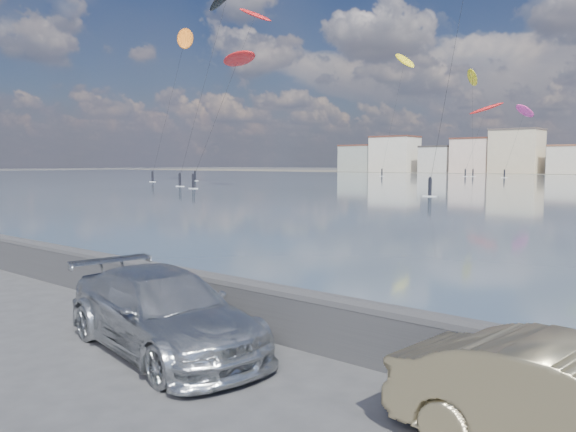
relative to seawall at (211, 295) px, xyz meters
name	(u,v)px	position (x,y,z in m)	size (l,w,h in m)	color
ground	(94,357)	(0.00, -2.70, -0.58)	(700.00, 700.00, 0.00)	#333335
seawall	(211,295)	(0.00, 0.00, 0.00)	(400.00, 0.36, 1.08)	#28282B
car_silver	(163,311)	(0.63, -1.71, 0.13)	(1.98, 4.87, 1.41)	#B7BBBF
kitesurfer_7	(254,18)	(-71.11, 77.90, 31.96)	(7.36, 17.52, 35.44)	red
kitesurfer_8	(404,62)	(-66.85, 133.80, 30.37)	(8.27, 17.91, 34.61)	yellow
kitesurfer_11	(185,39)	(-72.59, 61.01, 25.23)	(8.98, 11.27, 29.31)	orange
kitesurfer_13	(238,60)	(-45.43, 47.14, 16.53)	(10.99, 10.21, 18.15)	red
kitesurfer_14	(472,79)	(-49.15, 137.74, 24.76)	(7.02, 11.72, 28.08)	yellow
kitesurfer_15	(486,109)	(-45.97, 139.67, 16.81)	(8.83, 14.75, 19.49)	red
kitesurfer_16	(525,112)	(-33.34, 130.10, 14.69)	(4.42, 11.41, 17.50)	#E5338C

